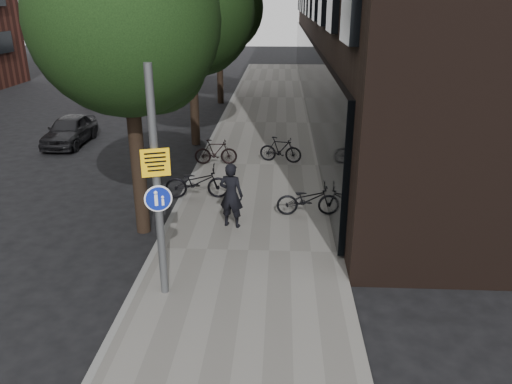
# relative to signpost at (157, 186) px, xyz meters

# --- Properties ---
(ground) EXTENTS (120.00, 120.00, 0.00)m
(ground) POSITION_rel_signpost_xyz_m (1.35, -1.44, -2.44)
(ground) COLOR black
(ground) RESTS_ON ground
(sidewalk) EXTENTS (4.50, 60.00, 0.12)m
(sidewalk) POSITION_rel_signpost_xyz_m (1.60, 8.56, -2.38)
(sidewalk) COLOR slate
(sidewalk) RESTS_ON ground
(curb_edge) EXTENTS (0.15, 60.00, 0.13)m
(curb_edge) POSITION_rel_signpost_xyz_m (-0.65, 8.56, -2.38)
(curb_edge) COLOR slate
(curb_edge) RESTS_ON ground
(street_tree_near) EXTENTS (4.40, 4.40, 7.50)m
(street_tree_near) POSITION_rel_signpost_xyz_m (-1.18, 3.20, 2.67)
(street_tree_near) COLOR black
(street_tree_near) RESTS_ON ground
(street_tree_mid) EXTENTS (5.00, 5.00, 7.80)m
(street_tree_mid) POSITION_rel_signpost_xyz_m (-1.18, 11.70, 2.67)
(street_tree_mid) COLOR black
(street_tree_mid) RESTS_ON ground
(street_tree_far) EXTENTS (5.00, 5.00, 7.80)m
(street_tree_far) POSITION_rel_signpost_xyz_m (-1.18, 20.70, 2.67)
(street_tree_far) COLOR black
(street_tree_far) RESTS_ON ground
(signpost) EXTENTS (0.51, 0.20, 4.60)m
(signpost) POSITION_rel_signpost_xyz_m (0.00, 0.00, 0.00)
(signpost) COLOR #595B5E
(signpost) RESTS_ON sidewalk
(pedestrian) EXTENTS (0.72, 0.56, 1.75)m
(pedestrian) POSITION_rel_signpost_xyz_m (1.07, 3.24, -1.45)
(pedestrian) COLOR black
(pedestrian) RESTS_ON sidewalk
(parked_bike_facade_near) EXTENTS (1.78, 0.74, 0.91)m
(parked_bike_facade_near) POSITION_rel_signpost_xyz_m (3.11, 4.09, -1.86)
(parked_bike_facade_near) COLOR black
(parked_bike_facade_near) RESTS_ON sidewalk
(parked_bike_facade_far) EXTENTS (1.62, 0.78, 0.94)m
(parked_bike_facade_far) POSITION_rel_signpost_xyz_m (2.33, 8.89, -1.85)
(parked_bike_facade_far) COLOR black
(parked_bike_facade_far) RESTS_ON sidewalk
(parked_bike_curb_near) EXTENTS (1.95, 0.81, 1.00)m
(parked_bike_curb_near) POSITION_rel_signpost_xyz_m (-0.16, 5.21, -1.82)
(parked_bike_curb_near) COLOR black
(parked_bike_curb_near) RESTS_ON sidewalk
(parked_bike_curb_far) EXTENTS (1.57, 0.53, 0.93)m
(parked_bike_curb_far) POSITION_rel_signpost_xyz_m (-0.01, 8.50, -1.86)
(parked_bike_curb_far) COLOR black
(parked_bike_curb_far) RESTS_ON sidewalk
(parked_car_near) EXTENTS (1.47, 3.59, 1.22)m
(parked_car_near) POSITION_rel_signpost_xyz_m (-6.53, 11.30, -1.83)
(parked_car_near) COLOR black
(parked_car_near) RESTS_ON ground
(parked_car_mid) EXTENTS (1.18, 3.25, 1.07)m
(parked_car_mid) POSITION_rel_signpost_xyz_m (-8.09, 19.99, -1.91)
(parked_car_mid) COLOR #501621
(parked_car_mid) RESTS_ON ground
(parked_car_far) EXTENTS (2.24, 4.53, 1.27)m
(parked_car_far) POSITION_rel_signpost_xyz_m (-6.85, 26.42, -1.81)
(parked_car_far) COLOR black
(parked_car_far) RESTS_ON ground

